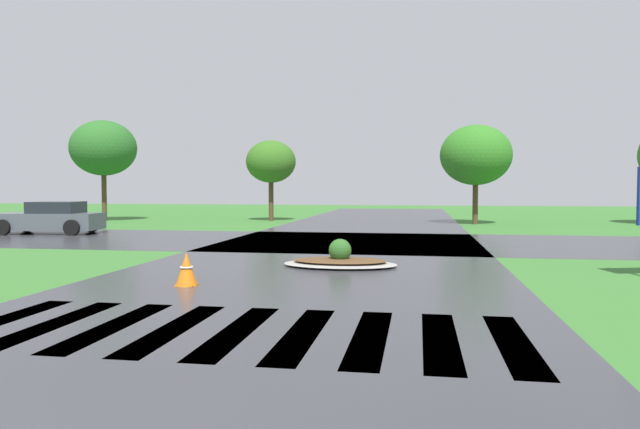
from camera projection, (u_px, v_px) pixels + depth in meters
asphalt_roadway at (305, 277)px, 12.74m from camera, size 9.00×80.00×0.01m
asphalt_cross_road at (350, 242)px, 20.96m from camera, size 90.00×8.10×0.01m
crosswalk_stripes at (237, 331)px, 7.97m from camera, size 7.65×3.02×0.01m
median_island at (340, 261)px, 14.44m from camera, size 2.80×1.67×0.68m
car_blue_compact at (50, 219)px, 24.49m from camera, size 4.37×2.42×1.34m
traffic_cone at (187, 269)px, 11.62m from camera, size 0.43×0.43×0.67m
background_treeline at (360, 156)px, 32.05m from camera, size 44.84×5.46×5.75m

